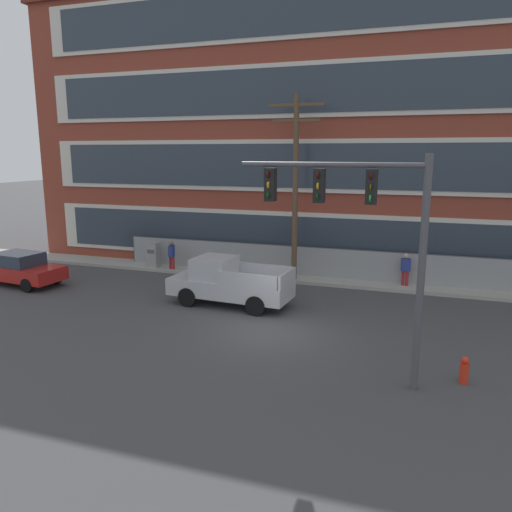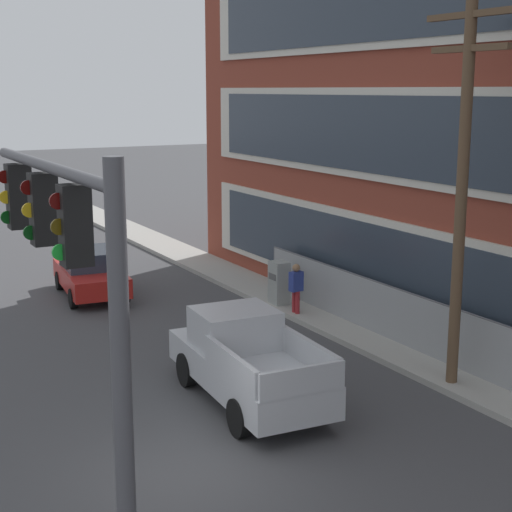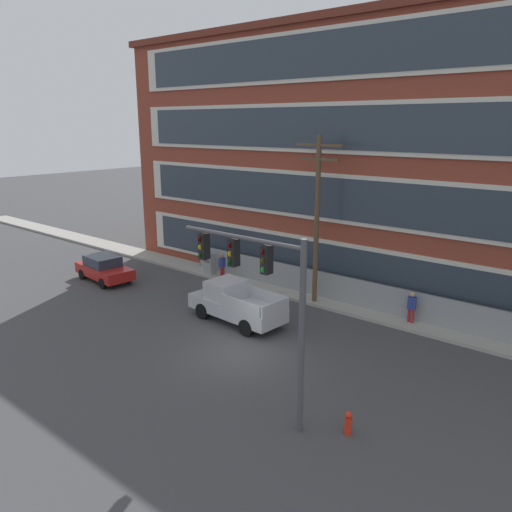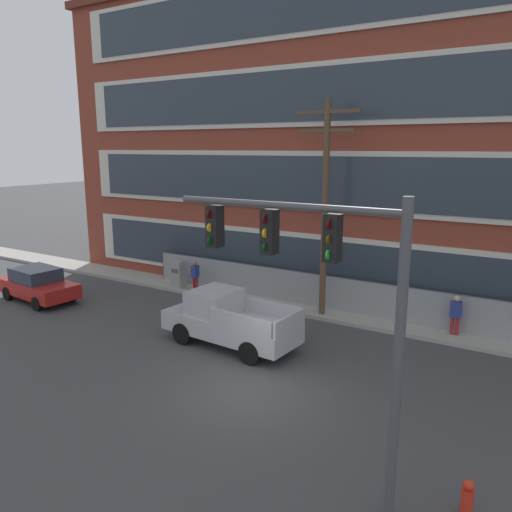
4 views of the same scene
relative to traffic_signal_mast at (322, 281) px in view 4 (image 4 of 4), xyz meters
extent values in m
plane|color=#424244|center=(-3.44, 2.84, -4.53)|extent=(160.00, 160.00, 0.00)
cube|color=#9E9B93|center=(-3.44, 10.49, -4.45)|extent=(80.00, 1.81, 0.16)
cube|color=brown|center=(-1.30, 16.38, 2.69)|extent=(38.34, 9.96, 14.45)
cube|color=beige|center=(-1.30, 11.34, -2.54)|extent=(35.27, 0.10, 2.60)
cube|color=#2D3844|center=(-1.30, 11.28, -2.54)|extent=(33.74, 0.06, 2.17)
cube|color=beige|center=(-1.30, 11.34, 1.07)|extent=(35.27, 0.10, 2.60)
cube|color=#2D3844|center=(-1.30, 11.28, 1.07)|extent=(33.74, 0.06, 2.17)
cube|color=beige|center=(-1.30, 11.34, 4.68)|extent=(35.27, 0.10, 2.60)
cube|color=#2D3844|center=(-1.30, 11.28, 4.68)|extent=(33.74, 0.06, 2.17)
cube|color=gray|center=(0.16, 10.79, -3.72)|extent=(28.19, 0.04, 1.62)
cylinder|color=#4C4C51|center=(-13.94, 10.79, -3.72)|extent=(0.06, 0.06, 1.62)
cylinder|color=#4C4C51|center=(0.16, 10.79, -2.91)|extent=(28.19, 0.05, 0.05)
cylinder|color=#4C4C51|center=(1.54, 0.00, -1.41)|extent=(0.20, 0.20, 6.24)
cylinder|color=#4C4C51|center=(-0.90, 0.00, 1.41)|extent=(4.89, 0.14, 0.14)
cube|color=black|center=(0.18, 0.00, 0.86)|extent=(0.28, 0.32, 0.90)
cylinder|color=#4B0807|center=(0.18, -0.18, 1.14)|extent=(0.04, 0.18, 0.18)
cylinder|color=#503E08|center=(0.18, -0.18, 0.86)|extent=(0.04, 0.18, 0.18)
cylinder|color=green|center=(0.18, -0.18, 0.58)|extent=(0.04, 0.18, 0.18)
cube|color=black|center=(-1.18, 0.00, 0.86)|extent=(0.28, 0.32, 0.90)
cylinder|color=#4B0807|center=(-1.18, -0.18, 1.14)|extent=(0.04, 0.18, 0.18)
cylinder|color=gold|center=(-1.18, -0.18, 0.86)|extent=(0.04, 0.18, 0.18)
cylinder|color=#0A4011|center=(-1.18, -0.18, 0.58)|extent=(0.04, 0.18, 0.18)
cube|color=black|center=(-2.54, 0.00, 0.86)|extent=(0.28, 0.32, 0.90)
cylinder|color=#4B0807|center=(-2.54, -0.18, 1.14)|extent=(0.04, 0.18, 0.18)
cylinder|color=gold|center=(-2.54, -0.18, 0.86)|extent=(0.04, 0.18, 0.18)
cylinder|color=#0A4011|center=(-2.54, -0.18, 0.58)|extent=(0.04, 0.18, 0.18)
cube|color=#B2B5BA|center=(-5.96, 5.45, -3.78)|extent=(5.20, 2.26, 0.70)
cube|color=#B2B5BA|center=(-6.67, 5.50, -3.00)|extent=(1.64, 1.87, 0.87)
cube|color=#283342|center=(-7.45, 5.55, -3.00)|extent=(0.16, 1.58, 0.65)
cube|color=#B2B5BA|center=(-4.87, 4.47, -3.15)|extent=(2.54, 0.29, 0.56)
cube|color=#B2B5BA|center=(-4.75, 6.28, -3.15)|extent=(2.54, 0.29, 0.56)
cube|color=#B2B5BA|center=(-3.46, 5.29, -3.15)|extent=(0.22, 1.85, 0.56)
cylinder|color=black|center=(-7.54, 4.67, -4.13)|extent=(0.82, 0.31, 0.80)
cylinder|color=black|center=(-7.42, 6.43, -4.13)|extent=(0.82, 0.31, 0.80)
cylinder|color=black|center=(-4.49, 4.47, -4.13)|extent=(0.82, 0.31, 0.80)
cylinder|color=black|center=(-4.38, 6.23, -4.13)|extent=(0.82, 0.31, 0.80)
cube|color=white|center=(-8.56, 4.95, -3.68)|extent=(0.08, 0.24, 0.16)
cube|color=white|center=(-8.47, 6.30, -3.68)|extent=(0.08, 0.24, 0.16)
cube|color=#AD1E19|center=(-16.64, 5.20, -3.89)|extent=(4.36, 2.23, 0.64)
cube|color=#283342|center=(-16.80, 5.21, -3.27)|extent=(2.25, 1.81, 0.60)
cylinder|color=black|center=(-15.25, 5.91, -4.21)|extent=(0.66, 0.26, 0.64)
cylinder|color=black|center=(-15.43, 4.22, -4.21)|extent=(0.66, 0.26, 0.64)
cylinder|color=black|center=(-17.85, 6.17, -4.21)|extent=(0.66, 0.26, 0.64)
cylinder|color=black|center=(-18.02, 4.48, -4.21)|extent=(0.66, 0.26, 0.64)
cylinder|color=brown|center=(-4.41, 10.02, -0.08)|extent=(0.26, 0.26, 8.90)
cube|color=brown|center=(-4.41, 10.02, 3.87)|extent=(2.66, 0.14, 0.14)
cube|color=brown|center=(-4.41, 10.02, 3.17)|extent=(2.26, 0.14, 0.14)
cube|color=#939993|center=(-12.24, 9.97, -3.77)|extent=(0.60, 0.50, 1.52)
cube|color=#515151|center=(-12.24, 9.71, -3.46)|extent=(0.42, 0.02, 0.20)
cylinder|color=maroon|center=(0.73, 10.42, -4.11)|extent=(0.14, 0.14, 0.85)
cylinder|color=maroon|center=(0.91, 10.42, -4.11)|extent=(0.14, 0.14, 0.85)
cube|color=navy|center=(0.82, 10.42, -3.38)|extent=(0.45, 0.34, 0.60)
sphere|color=tan|center=(0.82, 10.42, -2.96)|extent=(0.24, 0.24, 0.24)
cylinder|color=maroon|center=(-11.16, 9.87, -4.11)|extent=(0.14, 0.14, 0.85)
cylinder|color=maroon|center=(-10.98, 9.87, -4.11)|extent=(0.14, 0.14, 0.85)
cube|color=navy|center=(-11.07, 9.87, -3.38)|extent=(0.29, 0.43, 0.60)
sphere|color=#8C6647|center=(-11.07, 9.87, -2.96)|extent=(0.24, 0.24, 0.24)
cylinder|color=red|center=(2.84, 0.80, -4.24)|extent=(0.24, 0.24, 0.58)
sphere|color=red|center=(2.84, 0.80, -3.86)|extent=(0.22, 0.22, 0.22)
camera|label=1|loc=(1.55, -13.15, 1.72)|focal=35.00mm
camera|label=2|loc=(8.50, -2.35, 2.31)|focal=55.00mm
camera|label=3|loc=(9.32, -11.60, 4.91)|focal=35.00mm
camera|label=4|loc=(3.78, -8.54, 2.52)|focal=35.00mm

